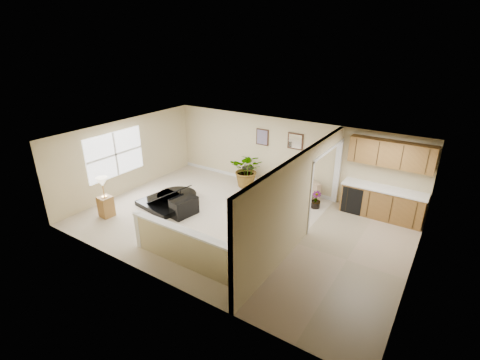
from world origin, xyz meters
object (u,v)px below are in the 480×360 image
Objects in this scene: accent_table at (248,173)px; lamp_stand at (105,200)px; piano at (167,187)px; loveseat at (298,188)px; small_plant at (316,201)px; piano_bench at (184,207)px; palm_plant at (247,170)px.

accent_table is 4.93m from lamp_stand.
loveseat is at bearing 49.22° from piano.
loveseat is 2.69× the size of accent_table.
piano is 3.07m from accent_table.
piano_bench is at bearing -139.69° from small_plant.
palm_plant is (0.09, -0.17, 0.21)m from accent_table.
piano is 1.41× the size of palm_plant.
palm_plant reaches higher than small_plant.
lamp_stand reaches higher than piano_bench.
palm_plant is at bearing -149.18° from loveseat.
accent_table is at bearing 62.70° from lamp_stand.
accent_table is (-1.95, -0.03, 0.11)m from loveseat.
piano_bench is 3.85m from loveseat.
piano_bench is at bearing -101.62° from loveseat.
accent_table reaches higher than small_plant.
small_plant is (0.83, -0.47, -0.08)m from loveseat.
accent_table is (1.31, 2.77, -0.19)m from piano.
small_plant is 0.44× the size of lamp_stand.
loveseat is 1.95m from accent_table.
palm_plant is (-1.86, -0.20, 0.32)m from loveseat.
piano is 4.30m from loveseat.
loveseat is at bearing 46.31° from lamp_stand.
palm_plant is at bearing -62.43° from accent_table.
loveseat is at bearing 6.19° from palm_plant.
accent_table is at bearing 73.29° from piano.
loveseat is at bearing 150.84° from small_plant.
piano_bench is 0.48× the size of loveseat.
palm_plant reaches higher than piano_bench.
loveseat is 1.90m from palm_plant.
lamp_stand is (-2.35, -4.20, -0.10)m from palm_plant.
piano reaches higher than small_plant.
lamp_stand is (-2.26, -4.38, 0.12)m from accent_table.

